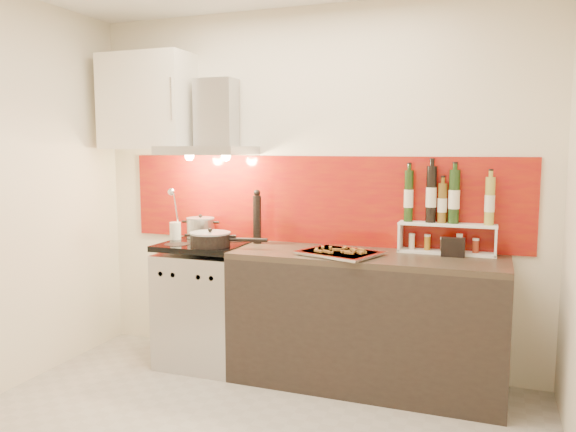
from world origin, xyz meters
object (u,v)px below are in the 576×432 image
at_px(saute_pan, 211,239).
at_px(baking_tray, 339,253).
at_px(pepper_mill, 257,217).
at_px(range_stove, 206,305).
at_px(counter, 366,320).
at_px(stock_pot, 201,228).

height_order(saute_pan, baking_tray, saute_pan).
height_order(saute_pan, pepper_mill, pepper_mill).
distance_m(range_stove, pepper_mill, 0.75).
xyz_separation_m(range_stove, saute_pan, (0.12, -0.13, 0.52)).
bearing_deg(range_stove, counter, 0.23).
xyz_separation_m(stock_pot, pepper_mill, (0.48, -0.02, 0.10)).
bearing_deg(stock_pot, pepper_mill, -2.64).
bearing_deg(baking_tray, counter, 29.69).
xyz_separation_m(range_stove, counter, (1.20, 0.00, 0.01)).
xyz_separation_m(saute_pan, pepper_mill, (0.23, 0.28, 0.13)).
relative_size(saute_pan, pepper_mill, 1.38).
relative_size(range_stove, stock_pot, 4.26).
relative_size(stock_pot, baking_tray, 0.36).
height_order(stock_pot, saute_pan, stock_pot).
relative_size(counter, pepper_mill, 4.53).
xyz_separation_m(counter, saute_pan, (-1.08, -0.14, 0.51)).
height_order(stock_pot, pepper_mill, pepper_mill).
relative_size(counter, baking_tray, 3.05).
bearing_deg(counter, saute_pan, -172.69).
bearing_deg(saute_pan, counter, 7.31).
distance_m(pepper_mill, baking_tray, 0.75).
bearing_deg(saute_pan, pepper_mill, 50.99).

